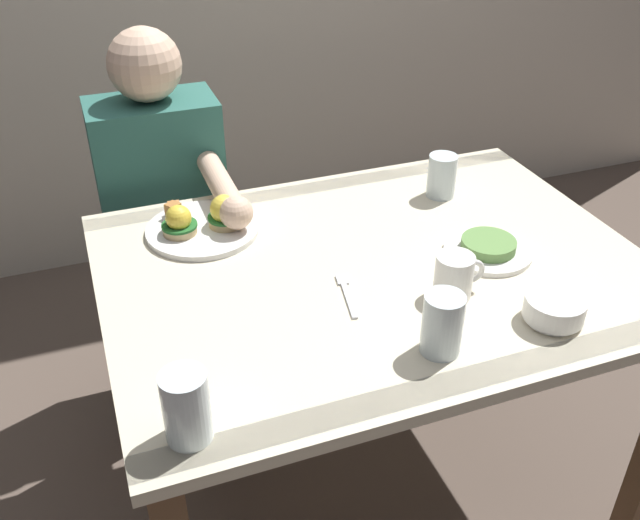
{
  "coord_description": "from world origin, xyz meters",
  "views": [
    {
      "loc": [
        -0.57,
        -1.19,
        1.6
      ],
      "look_at": [
        -0.13,
        0.0,
        0.78
      ],
      "focal_mm": 39.55,
      "sensor_mm": 36.0,
      "label": 1
    }
  ],
  "objects_px": {
    "coffee_mug": "(455,275)",
    "diner_person": "(166,206)",
    "water_glass_extra": "(187,411)",
    "side_plate": "(488,248)",
    "dining_table": "(374,302)",
    "water_glass_near": "(441,179)",
    "eggs_benedict_plate": "(204,223)",
    "fork": "(347,293)",
    "fruit_bowl": "(554,309)",
    "water_glass_far": "(442,328)"
  },
  "relations": [
    {
      "from": "fork",
      "to": "side_plate",
      "type": "bearing_deg",
      "value": 5.44
    },
    {
      "from": "coffee_mug",
      "to": "side_plate",
      "type": "bearing_deg",
      "value": 36.49
    },
    {
      "from": "water_glass_near",
      "to": "water_glass_far",
      "type": "xyz_separation_m",
      "value": [
        -0.3,
        -0.55,
        0.0
      ]
    },
    {
      "from": "eggs_benedict_plate",
      "to": "fork",
      "type": "relative_size",
      "value": 1.73
    },
    {
      "from": "coffee_mug",
      "to": "water_glass_far",
      "type": "height_order",
      "value": "water_glass_far"
    },
    {
      "from": "water_glass_far",
      "to": "side_plate",
      "type": "xyz_separation_m",
      "value": [
        0.27,
        0.26,
        -0.04
      ]
    },
    {
      "from": "dining_table",
      "to": "fork",
      "type": "bearing_deg",
      "value": -141.31
    },
    {
      "from": "eggs_benedict_plate",
      "to": "side_plate",
      "type": "distance_m",
      "value": 0.67
    },
    {
      "from": "diner_person",
      "to": "fork",
      "type": "bearing_deg",
      "value": -68.59
    },
    {
      "from": "fork",
      "to": "water_glass_extra",
      "type": "bearing_deg",
      "value": -144.32
    },
    {
      "from": "coffee_mug",
      "to": "water_glass_extra",
      "type": "distance_m",
      "value": 0.63
    },
    {
      "from": "diner_person",
      "to": "fruit_bowl",
      "type": "bearing_deg",
      "value": -55.95
    },
    {
      "from": "water_glass_near",
      "to": "dining_table",
      "type": "bearing_deg",
      "value": -140.4
    },
    {
      "from": "fruit_bowl",
      "to": "eggs_benedict_plate",
      "type": "bearing_deg",
      "value": 134.47
    },
    {
      "from": "side_plate",
      "to": "diner_person",
      "type": "distance_m",
      "value": 0.91
    },
    {
      "from": "coffee_mug",
      "to": "diner_person",
      "type": "bearing_deg",
      "value": 121.89
    },
    {
      "from": "water_glass_near",
      "to": "water_glass_extra",
      "type": "height_order",
      "value": "water_glass_extra"
    },
    {
      "from": "coffee_mug",
      "to": "fork",
      "type": "bearing_deg",
      "value": 158.95
    },
    {
      "from": "fruit_bowl",
      "to": "water_glass_near",
      "type": "relative_size",
      "value": 1.07
    },
    {
      "from": "water_glass_near",
      "to": "diner_person",
      "type": "height_order",
      "value": "diner_person"
    },
    {
      "from": "fruit_bowl",
      "to": "water_glass_extra",
      "type": "height_order",
      "value": "water_glass_extra"
    },
    {
      "from": "water_glass_extra",
      "to": "diner_person",
      "type": "relative_size",
      "value": 0.11
    },
    {
      "from": "water_glass_near",
      "to": "water_glass_extra",
      "type": "xyz_separation_m",
      "value": [
        -0.78,
        -0.6,
        0.01
      ]
    },
    {
      "from": "water_glass_extra",
      "to": "side_plate",
      "type": "height_order",
      "value": "water_glass_extra"
    },
    {
      "from": "dining_table",
      "to": "water_glass_near",
      "type": "bearing_deg",
      "value": 39.6
    },
    {
      "from": "water_glass_far",
      "to": "side_plate",
      "type": "height_order",
      "value": "water_glass_far"
    },
    {
      "from": "coffee_mug",
      "to": "side_plate",
      "type": "distance_m",
      "value": 0.2
    },
    {
      "from": "side_plate",
      "to": "diner_person",
      "type": "bearing_deg",
      "value": 134.09
    },
    {
      "from": "eggs_benedict_plate",
      "to": "water_glass_far",
      "type": "relative_size",
      "value": 2.19
    },
    {
      "from": "eggs_benedict_plate",
      "to": "water_glass_far",
      "type": "bearing_deg",
      "value": -61.25
    },
    {
      "from": "eggs_benedict_plate",
      "to": "water_glass_extra",
      "type": "bearing_deg",
      "value": -104.46
    },
    {
      "from": "dining_table",
      "to": "water_glass_extra",
      "type": "xyz_separation_m",
      "value": [
        -0.49,
        -0.36,
        0.16
      ]
    },
    {
      "from": "water_glass_near",
      "to": "water_glass_extra",
      "type": "bearing_deg",
      "value": -142.41
    },
    {
      "from": "eggs_benedict_plate",
      "to": "diner_person",
      "type": "relative_size",
      "value": 0.24
    },
    {
      "from": "fruit_bowl",
      "to": "fork",
      "type": "height_order",
      "value": "fruit_bowl"
    },
    {
      "from": "water_glass_extra",
      "to": "dining_table",
      "type": "bearing_deg",
      "value": 36.34
    },
    {
      "from": "fruit_bowl",
      "to": "side_plate",
      "type": "xyz_separation_m",
      "value": [
        0.01,
        0.26,
        -0.02
      ]
    },
    {
      "from": "fork",
      "to": "coffee_mug",
      "type": "bearing_deg",
      "value": -21.05
    },
    {
      "from": "eggs_benedict_plate",
      "to": "water_glass_near",
      "type": "distance_m",
      "value": 0.62
    },
    {
      "from": "fruit_bowl",
      "to": "coffee_mug",
      "type": "relative_size",
      "value": 1.08
    },
    {
      "from": "water_glass_extra",
      "to": "side_plate",
      "type": "distance_m",
      "value": 0.81
    },
    {
      "from": "water_glass_near",
      "to": "side_plate",
      "type": "distance_m",
      "value": 0.3
    },
    {
      "from": "water_glass_far",
      "to": "water_glass_near",
      "type": "bearing_deg",
      "value": 61.47
    },
    {
      "from": "fruit_bowl",
      "to": "water_glass_far",
      "type": "xyz_separation_m",
      "value": [
        -0.25,
        -0.0,
        0.02
      ]
    },
    {
      "from": "fork",
      "to": "diner_person",
      "type": "bearing_deg",
      "value": 111.41
    },
    {
      "from": "fork",
      "to": "water_glass_extra",
      "type": "distance_m",
      "value": 0.48
    },
    {
      "from": "fruit_bowl",
      "to": "diner_person",
      "type": "height_order",
      "value": "diner_person"
    },
    {
      "from": "fruit_bowl",
      "to": "diner_person",
      "type": "bearing_deg",
      "value": 124.05
    },
    {
      "from": "eggs_benedict_plate",
      "to": "coffee_mug",
      "type": "distance_m",
      "value": 0.61
    },
    {
      "from": "coffee_mug",
      "to": "water_glass_near",
      "type": "relative_size",
      "value": 0.99
    }
  ]
}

